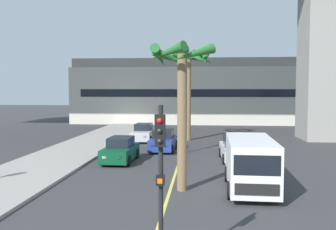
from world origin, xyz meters
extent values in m
cube|color=#9E9991|center=(-8.00, 16.00, 0.07)|extent=(4.80, 80.00, 0.15)
cube|color=#DBCC4C|center=(0.00, 24.00, 0.00)|extent=(0.14, 56.00, 0.01)
cube|color=gray|center=(12.05, 34.10, 7.97)|extent=(2.80, 4.40, 15.93)
cube|color=beige|center=(0.00, 51.19, 3.81)|extent=(32.67, 8.00, 7.61)
cube|color=#9C998D|center=(0.00, 51.19, 8.21)|extent=(32.02, 7.20, 1.20)
cube|color=black|center=(0.00, 47.17, 4.19)|extent=(29.40, 0.04, 1.00)
cube|color=#B7BABF|center=(-3.79, 31.42, 0.58)|extent=(1.75, 4.12, 0.80)
cube|color=black|center=(-3.79, 31.57, 1.26)|extent=(1.42, 2.07, 0.60)
cube|color=#F2EDCC|center=(-3.35, 29.40, 0.63)|extent=(0.24, 0.08, 0.14)
cube|color=#F2EDCC|center=(-4.28, 29.41, 0.63)|extent=(0.24, 0.08, 0.14)
cylinder|color=black|center=(-3.00, 30.14, 0.32)|extent=(0.23, 0.64, 0.64)
cylinder|color=black|center=(-4.61, 30.15, 0.32)|extent=(0.23, 0.64, 0.64)
cylinder|color=black|center=(-2.97, 32.68, 0.32)|extent=(0.23, 0.64, 0.64)
cylinder|color=black|center=(-4.58, 32.70, 0.32)|extent=(0.23, 0.64, 0.64)
cube|color=navy|center=(-1.46, 26.24, 0.58)|extent=(1.85, 4.16, 0.80)
cube|color=black|center=(-1.46, 26.39, 1.26)|extent=(1.47, 2.10, 0.60)
cube|color=#F2EDCC|center=(-1.07, 24.22, 0.63)|extent=(0.24, 0.09, 0.14)
cube|color=#F2EDCC|center=(-2.01, 24.25, 0.63)|extent=(0.24, 0.09, 0.14)
cylinder|color=black|center=(-0.70, 24.94, 0.32)|extent=(0.24, 0.65, 0.64)
cylinder|color=black|center=(-2.32, 25.00, 0.32)|extent=(0.24, 0.65, 0.64)
cylinder|color=black|center=(-0.61, 27.48, 0.32)|extent=(0.24, 0.65, 0.64)
cylinder|color=black|center=(-2.22, 27.54, 0.32)|extent=(0.24, 0.65, 0.64)
cube|color=white|center=(3.60, 22.70, 0.58)|extent=(1.84, 4.16, 0.80)
cube|color=black|center=(3.59, 22.85, 1.26)|extent=(1.47, 2.10, 0.60)
cube|color=#F2EDCC|center=(4.13, 20.71, 0.63)|extent=(0.24, 0.09, 0.14)
cube|color=#F2EDCC|center=(3.20, 20.68, 0.63)|extent=(0.24, 0.09, 0.14)
cylinder|color=black|center=(4.45, 21.46, 0.32)|extent=(0.24, 0.65, 0.64)
cylinder|color=black|center=(2.83, 21.41, 0.32)|extent=(0.24, 0.65, 0.64)
cylinder|color=black|center=(4.36, 24.00, 0.32)|extent=(0.24, 0.65, 0.64)
cylinder|color=black|center=(2.74, 23.95, 0.32)|extent=(0.24, 0.65, 0.64)
cube|color=#0C4728|center=(-3.74, 21.59, 0.58)|extent=(1.79, 4.14, 0.80)
cube|color=black|center=(-3.74, 21.74, 1.26)|extent=(1.44, 2.08, 0.60)
cube|color=#F2EDCC|center=(-3.32, 19.57, 0.63)|extent=(0.24, 0.09, 0.14)
cube|color=#F2EDCC|center=(-4.25, 19.60, 0.63)|extent=(0.24, 0.09, 0.14)
cylinder|color=black|center=(-2.96, 20.31, 0.32)|extent=(0.23, 0.64, 0.64)
cylinder|color=black|center=(-4.58, 20.34, 0.32)|extent=(0.23, 0.64, 0.64)
cylinder|color=black|center=(-2.90, 22.85, 0.32)|extent=(0.23, 0.64, 0.64)
cylinder|color=black|center=(-4.52, 22.88, 0.32)|extent=(0.23, 0.64, 0.64)
cube|color=white|center=(3.62, 15.37, 1.31)|extent=(2.14, 5.25, 2.10)
cube|color=black|center=(3.55, 12.81, 1.66)|extent=(1.80, 0.13, 0.80)
cube|color=black|center=(3.55, 12.75, 0.73)|extent=(1.70, 0.11, 0.44)
cylinder|color=black|center=(4.53, 13.78, 0.38)|extent=(0.28, 0.77, 0.76)
cylinder|color=black|center=(2.63, 13.83, 0.38)|extent=(0.28, 0.77, 0.76)
cylinder|color=black|center=(4.62, 16.90, 0.38)|extent=(0.28, 0.77, 0.76)
cylinder|color=black|center=(2.72, 16.95, 0.38)|extent=(0.28, 0.77, 0.76)
cylinder|color=black|center=(0.44, 7.19, 2.10)|extent=(0.12, 0.12, 4.20)
cube|color=black|center=(0.44, 7.05, 3.60)|extent=(0.24, 0.20, 0.76)
sphere|color=red|center=(0.44, 6.95, 3.84)|extent=(0.14, 0.14, 0.14)
sphere|color=black|center=(0.44, 6.95, 3.60)|extent=(0.14, 0.14, 0.14)
sphere|color=black|center=(0.44, 6.95, 3.36)|extent=(0.14, 0.14, 0.14)
cube|color=black|center=(0.44, 7.07, 2.40)|extent=(0.20, 0.16, 0.24)
cube|color=orange|center=(0.44, 6.99, 2.40)|extent=(0.12, 0.03, 0.12)
cylinder|color=black|center=(0.22, 25.29, 2.10)|extent=(0.12, 0.12, 4.20)
cube|color=black|center=(0.22, 25.15, 3.60)|extent=(0.24, 0.20, 0.76)
sphere|color=red|center=(0.22, 25.05, 3.84)|extent=(0.14, 0.14, 0.14)
sphere|color=black|center=(0.22, 25.05, 3.60)|extent=(0.14, 0.14, 0.14)
sphere|color=black|center=(0.22, 25.05, 3.36)|extent=(0.14, 0.14, 0.14)
cube|color=black|center=(0.22, 25.17, 2.40)|extent=(0.20, 0.16, 0.24)
cube|color=orange|center=(0.22, 25.09, 2.40)|extent=(0.12, 0.03, 0.12)
cylinder|color=brown|center=(0.20, 32.29, 3.84)|extent=(0.48, 0.48, 7.69)
sphere|color=#236028|center=(0.20, 32.29, 7.84)|extent=(0.60, 0.60, 0.60)
cone|color=#236028|center=(1.36, 32.29, 7.58)|extent=(0.45, 2.36, 0.94)
cone|color=#236028|center=(1.17, 32.93, 7.54)|extent=(1.66, 2.21, 1.00)
cone|color=#236028|center=(0.24, 33.45, 7.63)|extent=(2.37, 0.52, 0.85)
cone|color=#236028|center=(-0.37, 33.30, 7.54)|extent=(2.27, 1.54, 1.01)
cone|color=#236028|center=(-0.92, 32.59, 7.49)|extent=(1.03, 2.38, 1.08)
cone|color=#236028|center=(-0.86, 31.84, 7.57)|extent=(1.33, 2.34, 0.95)
cone|color=#236028|center=(-0.24, 31.22, 7.60)|extent=(2.35, 1.31, 0.91)
cone|color=#236028|center=(0.48, 31.17, 7.65)|extent=(2.39, 0.99, 0.81)
cone|color=#236028|center=(1.15, 31.63, 7.66)|extent=(1.71, 2.18, 0.79)
cylinder|color=brown|center=(0.54, 15.07, 3.11)|extent=(0.44, 0.44, 6.21)
sphere|color=#236028|center=(0.54, 15.07, 6.36)|extent=(0.60, 0.60, 0.60)
cone|color=#236028|center=(1.56, 15.05, 6.01)|extent=(0.47, 2.08, 1.09)
cone|color=#236028|center=(1.03, 15.97, 6.08)|extent=(2.05, 1.38, 0.98)
cone|color=#236028|center=(0.06, 15.97, 6.03)|extent=(2.04, 1.37, 1.06)
cone|color=#236028|center=(-0.48, 15.17, 6.03)|extent=(0.66, 2.12, 1.05)
cone|color=#236028|center=(-0.10, 14.26, 6.14)|extent=(1.91, 1.65, 0.86)
cone|color=#236028|center=(1.01, 14.16, 6.06)|extent=(2.05, 1.36, 1.01)
camera|label=1|loc=(1.41, -1.72, 4.55)|focal=40.12mm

